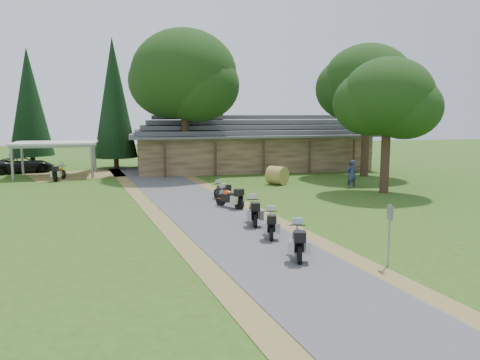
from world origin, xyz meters
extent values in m
plane|color=#304D15|center=(0.00, 0.00, 0.00)|extent=(120.00, 120.00, 0.00)
plane|color=#454648|center=(-0.50, 4.00, 0.00)|extent=(51.95, 51.95, 0.00)
imported|color=black|center=(-13.51, 25.32, 1.02)|extent=(3.56, 5.71, 2.03)
imported|color=navy|center=(10.12, 11.87, 1.10)|extent=(0.71, 0.57, 2.21)
imported|color=navy|center=(10.53, 12.94, 0.97)|extent=(0.68, 0.66, 1.94)
cylinder|color=olive|center=(5.53, 14.25, 0.65)|extent=(1.76, 1.75, 1.30)
cone|color=black|center=(-5.93, 26.79, 5.87)|extent=(3.85, 3.85, 11.73)
cone|color=black|center=(-13.67, 30.05, 5.51)|extent=(3.99, 3.99, 11.02)
camera|label=1|loc=(-4.35, -17.18, 5.08)|focal=35.00mm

